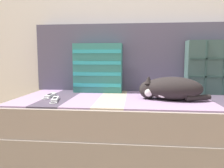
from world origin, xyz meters
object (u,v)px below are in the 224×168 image
at_px(couch, 139,123).
at_px(game_remote_far, 55,99).
at_px(game_remote_near, 50,96).
at_px(throw_pillow_striped, 98,68).
at_px(sleeping_cat, 169,89).
at_px(throw_pillow_quilted, 212,67).

height_order(couch, game_remote_far, game_remote_far).
xyz_separation_m(couch, game_remote_near, (-0.64, -0.06, 0.20)).
bearing_deg(couch, throw_pillow_striped, 148.36).
height_order(couch, throw_pillow_striped, throw_pillow_striped).
bearing_deg(game_remote_near, sleeping_cat, -1.86).
xyz_separation_m(throw_pillow_striped, sleeping_cat, (0.53, -0.29, -0.12)).
bearing_deg(sleeping_cat, game_remote_far, -171.75).
distance_m(sleeping_cat, game_remote_near, 0.84).
xyz_separation_m(throw_pillow_quilted, sleeping_cat, (-0.37, -0.29, -0.13)).
bearing_deg(game_remote_far, couch, 19.64).
relative_size(throw_pillow_quilted, sleeping_cat, 0.90).
bearing_deg(throw_pillow_striped, couch, -31.64).
bearing_deg(throw_pillow_striped, throw_pillow_quilted, 0.03).
distance_m(game_remote_near, game_remote_far, 0.16).
distance_m(couch, throw_pillow_striped, 0.55).
distance_m(throw_pillow_striped, game_remote_near, 0.45).
bearing_deg(throw_pillow_quilted, game_remote_far, -160.14).
xyz_separation_m(throw_pillow_quilted, game_remote_far, (-1.11, -0.40, -0.20)).
xyz_separation_m(sleeping_cat, game_remote_far, (-0.75, -0.11, -0.07)).
bearing_deg(couch, game_remote_near, -174.46).
distance_m(throw_pillow_quilted, game_remote_near, 1.24).
xyz_separation_m(couch, game_remote_far, (-0.55, -0.20, 0.20)).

